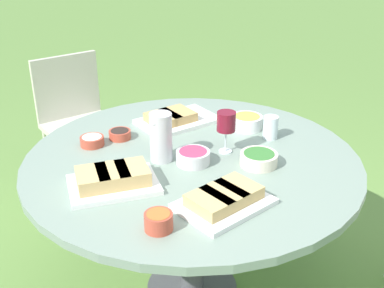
{
  "coord_description": "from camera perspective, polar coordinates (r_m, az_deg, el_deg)",
  "views": [
    {
      "loc": [
        1.53,
        1.08,
        1.71
      ],
      "look_at": [
        0.0,
        0.0,
        0.81
      ],
      "focal_mm": 45.0,
      "sensor_mm": 36.0,
      "label": 1
    }
  ],
  "objects": [
    {
      "name": "platter_charcuterie",
      "position": [
        1.75,
        3.84,
        -6.54
      ],
      "size": [
        0.38,
        0.31,
        0.07
      ],
      "color": "white",
      "rests_on": "dining_table"
    },
    {
      "name": "ground_plane",
      "position": [
        2.54,
        0.0,
        -16.7
      ],
      "size": [
        40.0,
        40.0,
        0.0
      ],
      "primitive_type": "plane",
      "color": "#668E42"
    },
    {
      "name": "cup_water_near",
      "position": [
        2.28,
        9.29,
        1.96
      ],
      "size": [
        0.07,
        0.07,
        0.11
      ],
      "color": "silver",
      "rests_on": "dining_table"
    },
    {
      "name": "chair_far_back",
      "position": [
        3.24,
        -13.56,
        3.5
      ],
      "size": [
        0.55,
        0.54,
        0.89
      ],
      "color": "beige",
      "rests_on": "ground_plane"
    },
    {
      "name": "platter_sandwich_side",
      "position": [
        2.42,
        -2.11,
        3.0
      ],
      "size": [
        0.45,
        0.36,
        0.06
      ],
      "color": "white",
      "rests_on": "dining_table"
    },
    {
      "name": "platter_bread_main",
      "position": [
        1.88,
        -9.34,
        -4.12
      ],
      "size": [
        0.42,
        0.4,
        0.08
      ],
      "color": "white",
      "rests_on": "dining_table"
    },
    {
      "name": "bowl_olives",
      "position": [
        2.29,
        -8.55,
        1.19
      ],
      "size": [
        0.1,
        0.1,
        0.04
      ],
      "color": "#B74733",
      "rests_on": "dining_table"
    },
    {
      "name": "bowl_roasted_veg",
      "position": [
        1.63,
        -3.99,
        -9.03
      ],
      "size": [
        0.1,
        0.1,
        0.06
      ],
      "color": "#B74733",
      "rests_on": "dining_table"
    },
    {
      "name": "bowl_dip_cream",
      "position": [
        2.24,
        -11.76,
        0.41
      ],
      "size": [
        0.11,
        0.11,
        0.04
      ],
      "color": "#B74733",
      "rests_on": "dining_table"
    },
    {
      "name": "bowl_dip_red",
      "position": [
        2.03,
        0.12,
        -1.48
      ],
      "size": [
        0.14,
        0.14,
        0.06
      ],
      "color": "silver",
      "rests_on": "dining_table"
    },
    {
      "name": "bowl_fries",
      "position": [
        2.38,
        6.52,
        2.68
      ],
      "size": [
        0.15,
        0.15,
        0.06
      ],
      "color": "white",
      "rests_on": "dining_table"
    },
    {
      "name": "water_pitcher",
      "position": [
        2.03,
        -3.71,
        0.82
      ],
      "size": [
        0.1,
        0.1,
        0.21
      ],
      "color": "silver",
      "rests_on": "dining_table"
    },
    {
      "name": "wine_glass",
      "position": [
        2.09,
        4.08,
        2.54
      ],
      "size": [
        0.08,
        0.08,
        0.19
      ],
      "color": "silver",
      "rests_on": "dining_table"
    },
    {
      "name": "bowl_salad",
      "position": [
        2.04,
        7.92,
        -1.69
      ],
      "size": [
        0.16,
        0.16,
        0.05
      ],
      "color": "beige",
      "rests_on": "dining_table"
    },
    {
      "name": "dining_table",
      "position": [
        2.14,
        0.0,
        -3.45
      ],
      "size": [
        1.46,
        1.46,
        0.75
      ],
      "color": "#4C4C51",
      "rests_on": "ground_plane"
    }
  ]
}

